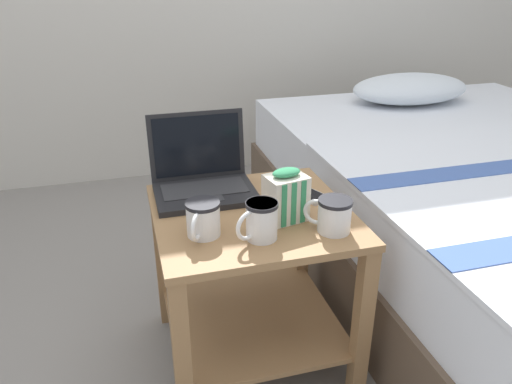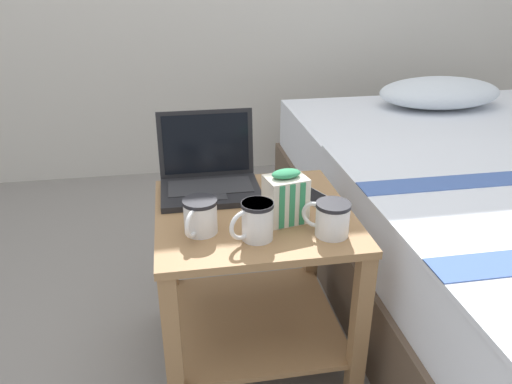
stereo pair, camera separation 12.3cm
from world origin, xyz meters
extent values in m
plane|color=gray|center=(0.00, 0.00, 0.00)|extent=(8.00, 8.00, 0.00)
cube|color=brown|center=(1.07, 0.20, 0.14)|extent=(1.49, 2.06, 0.28)
cube|color=white|center=(1.07, 0.20, 0.40)|extent=(1.45, 2.02, 0.24)
ellipsoid|color=silver|center=(1.07, 0.95, 0.59)|extent=(0.60, 0.36, 0.14)
cube|color=#997047|center=(0.00, 0.00, 0.51)|extent=(0.56, 0.54, 0.02)
cube|color=#997047|center=(0.00, 0.00, 0.13)|extent=(0.52, 0.50, 0.02)
cube|color=#997047|center=(-0.25, -0.24, 0.25)|extent=(0.04, 0.04, 0.50)
cube|color=#997047|center=(0.25, -0.24, 0.25)|extent=(0.04, 0.04, 0.50)
cube|color=#997047|center=(-0.25, 0.24, 0.25)|extent=(0.04, 0.04, 0.50)
cube|color=#997047|center=(0.25, 0.24, 0.25)|extent=(0.04, 0.04, 0.50)
cube|color=black|center=(-0.11, 0.14, 0.53)|extent=(0.30, 0.22, 0.02)
cube|color=#2D2D30|center=(-0.11, 0.15, 0.54)|extent=(0.26, 0.12, 0.00)
cube|color=#2D2D30|center=(-0.11, 0.08, 0.54)|extent=(0.08, 0.05, 0.00)
cube|color=black|center=(-0.11, 0.26, 0.64)|extent=(0.30, 0.04, 0.21)
cube|color=black|center=(-0.11, 0.25, 0.64)|extent=(0.27, 0.03, 0.19)
cube|color=silver|center=(-0.06, 0.26, 0.64)|extent=(0.04, 0.01, 0.03)
cube|color=black|center=(-0.13, 0.26, 0.64)|extent=(0.03, 0.01, 0.04)
cube|color=orange|center=(-0.13, 0.27, 0.70)|extent=(0.03, 0.01, 0.04)
cylinder|color=white|center=(0.18, -0.16, 0.56)|extent=(0.09, 0.09, 0.09)
cylinder|color=black|center=(0.18, -0.16, 0.60)|extent=(0.09, 0.09, 0.01)
cylinder|color=black|center=(0.18, -0.16, 0.59)|extent=(0.08, 0.08, 0.01)
torus|color=white|center=(0.14, -0.14, 0.56)|extent=(0.07, 0.05, 0.07)
cylinder|color=white|center=(-0.02, -0.15, 0.57)|extent=(0.08, 0.08, 0.10)
cylinder|color=black|center=(-0.02, -0.15, 0.61)|extent=(0.08, 0.08, 0.01)
cylinder|color=black|center=(-0.02, -0.15, 0.60)|extent=(0.07, 0.07, 0.01)
torus|color=white|center=(-0.06, -0.17, 0.57)|extent=(0.08, 0.05, 0.08)
cylinder|color=white|center=(-0.16, -0.09, 0.56)|extent=(0.09, 0.09, 0.09)
cylinder|color=black|center=(-0.16, -0.09, 0.61)|extent=(0.09, 0.09, 0.01)
cylinder|color=black|center=(-0.16, -0.09, 0.60)|extent=(0.08, 0.08, 0.01)
torus|color=white|center=(-0.18, -0.13, 0.57)|extent=(0.05, 0.07, 0.07)
cube|color=silver|center=(0.08, -0.07, 0.58)|extent=(0.12, 0.10, 0.13)
cube|color=#338C59|center=(0.06, -0.12, 0.58)|extent=(0.02, 0.01, 0.12)
cube|color=#338C59|center=(0.09, -0.11, 0.58)|extent=(0.02, 0.01, 0.12)
cube|color=#338C59|center=(0.11, -0.10, 0.58)|extent=(0.02, 0.01, 0.12)
ellipsoid|color=#338C59|center=(0.08, -0.07, 0.66)|extent=(0.09, 0.07, 0.02)
cube|color=#B7BABC|center=(0.19, 0.07, 0.52)|extent=(0.12, 0.16, 0.01)
cube|color=black|center=(0.19, 0.07, 0.53)|extent=(0.11, 0.15, 0.00)
camera|label=1|loc=(-0.33, -1.22, 1.17)|focal=35.00mm
camera|label=2|loc=(-0.21, -1.25, 1.17)|focal=35.00mm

